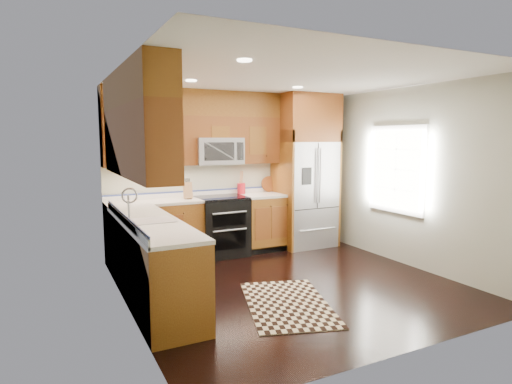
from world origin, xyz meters
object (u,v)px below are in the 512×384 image
rug (287,303)px  refrigerator (305,171)px  knife_block (188,190)px  utensil_crock (241,186)px  range (222,226)px

rug → refrigerator: bearing=70.5°
refrigerator → rug: (-1.67, -2.21, -1.30)m
knife_block → utensil_crock: utensil_crock is taller
refrigerator → rug: size_ratio=1.75×
rug → range: bearing=104.6°
knife_block → utensil_crock: size_ratio=0.83×
knife_block → range: bearing=-5.7°
rug → utensil_crock: (0.56, 2.45, 1.07)m
range → utensil_crock: bearing=24.7°
range → refrigerator: refrigerator is taller
refrigerator → knife_block: refrigerator is taller
range → utensil_crock: (0.44, 0.20, 0.60)m
utensil_crock → range: bearing=-155.3°
rug → knife_block: size_ratio=4.72×
refrigerator → rug: 3.05m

